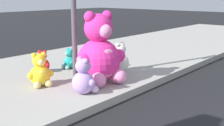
{
  "coord_description": "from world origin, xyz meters",
  "views": [
    {
      "loc": [
        -3.15,
        -0.1,
        1.88
      ],
      "look_at": [
        1.26,
        3.6,
        0.55
      ],
      "focal_mm": 47.4,
      "sensor_mm": 36.0,
      "label": 1
    }
  ],
  "objects": [
    {
      "name": "plush_white",
      "position": [
        2.02,
        4.03,
        0.42
      ],
      "size": [
        0.53,
        0.47,
        0.69
      ],
      "color": "white",
      "rests_on": "sidewalk"
    },
    {
      "name": "plush_lime",
      "position": [
        1.77,
        4.52,
        0.41
      ],
      "size": [
        0.5,
        0.45,
        0.65
      ],
      "color": "#8CD133",
      "rests_on": "sidewalk"
    },
    {
      "name": "plush_red",
      "position": [
        0.85,
        5.33,
        0.35
      ],
      "size": [
        0.36,
        0.37,
        0.51
      ],
      "color": "red",
      "rests_on": "sidewalk"
    },
    {
      "name": "plush_yellow",
      "position": [
        0.18,
        4.51,
        0.41
      ],
      "size": [
        0.48,
        0.47,
        0.66
      ],
      "color": "yellow",
      "rests_on": "sidewalk"
    },
    {
      "name": "plush_pink_large",
      "position": [
        1.13,
        3.81,
        0.72
      ],
      "size": [
        1.07,
        1.01,
        1.43
      ],
      "color": "#F22D93",
      "rests_on": "sidewalk"
    },
    {
      "name": "plush_lavender",
      "position": [
        0.41,
        3.54,
        0.42
      ],
      "size": [
        0.46,
        0.51,
        0.66
      ],
      "color": "#B28CD8",
      "rests_on": "sidewalk"
    },
    {
      "name": "plush_teal",
      "position": [
        1.49,
        5.13,
        0.35
      ],
      "size": [
        0.34,
        0.38,
        0.49
      ],
      "color": "teal",
      "rests_on": "sidewalk"
    },
    {
      "name": "sidewalk",
      "position": [
        0.0,
        5.2,
        0.07
      ],
      "size": [
        28.0,
        4.4,
        0.15
      ],
      "primitive_type": "cube",
      "color": "#9E9B93",
      "rests_on": "ground_plane"
    }
  ]
}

